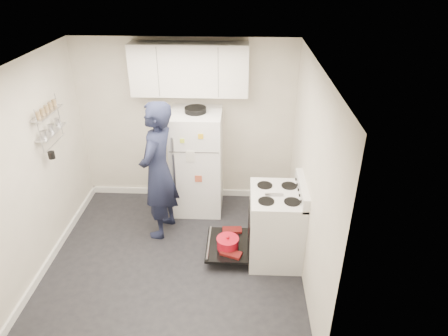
{
  "coord_description": "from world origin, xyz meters",
  "views": [
    {
      "loc": [
        0.81,
        -3.93,
        3.5
      ],
      "look_at": [
        0.61,
        0.58,
        1.05
      ],
      "focal_mm": 32.0,
      "sensor_mm": 36.0,
      "label": 1
    }
  ],
  "objects_px": {
    "open_oven_door": "(228,244)",
    "refrigerator": "(197,162)",
    "electric_range": "(275,226)",
    "person": "(158,171)"
  },
  "relations": [
    {
      "from": "refrigerator",
      "to": "person",
      "type": "height_order",
      "value": "person"
    },
    {
      "from": "electric_range",
      "to": "person",
      "type": "relative_size",
      "value": 0.57
    },
    {
      "from": "electric_range",
      "to": "refrigerator",
      "type": "xyz_separation_m",
      "value": [
        -1.08,
        1.1,
        0.31
      ]
    },
    {
      "from": "electric_range",
      "to": "refrigerator",
      "type": "relative_size",
      "value": 0.68
    },
    {
      "from": "electric_range",
      "to": "refrigerator",
      "type": "bearing_deg",
      "value": 134.5
    },
    {
      "from": "electric_range",
      "to": "open_oven_door",
      "type": "xyz_separation_m",
      "value": [
        -0.59,
        -0.03,
        -0.28
      ]
    },
    {
      "from": "open_oven_door",
      "to": "refrigerator",
      "type": "xyz_separation_m",
      "value": [
        -0.49,
        1.13,
        0.6
      ]
    },
    {
      "from": "electric_range",
      "to": "refrigerator",
      "type": "height_order",
      "value": "refrigerator"
    },
    {
      "from": "person",
      "to": "open_oven_door",
      "type": "bearing_deg",
      "value": 74.86
    },
    {
      "from": "refrigerator",
      "to": "person",
      "type": "xyz_separation_m",
      "value": [
        -0.44,
        -0.64,
        0.18
      ]
    }
  ]
}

